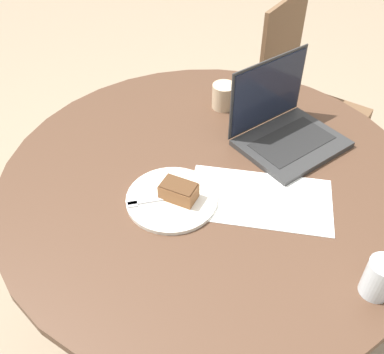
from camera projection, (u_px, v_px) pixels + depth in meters
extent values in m
plane|color=gray|center=(206.00, 312.00, 1.84)|extent=(12.00, 12.00, 0.00)
cylinder|color=#4C3323|center=(206.00, 310.00, 1.83)|extent=(0.49, 0.49, 0.02)
cylinder|color=#4C3323|center=(208.00, 255.00, 1.58)|extent=(0.12, 0.12, 0.71)
cylinder|color=#4C3323|center=(211.00, 179.00, 1.33)|extent=(1.24, 1.24, 0.03)
cube|color=brown|center=(313.00, 118.00, 2.06)|extent=(0.57, 0.57, 0.02)
cube|color=brown|center=(281.00, 54.00, 1.97)|extent=(0.21, 0.34, 0.50)
cube|color=brown|center=(356.00, 150.00, 2.26)|extent=(0.05, 0.05, 0.44)
cube|color=brown|center=(326.00, 194.00, 2.02)|extent=(0.05, 0.05, 0.44)
cube|color=brown|center=(286.00, 124.00, 2.42)|extent=(0.05, 0.05, 0.44)
cube|color=brown|center=(252.00, 163.00, 2.18)|extent=(0.05, 0.05, 0.44)
cube|color=white|center=(260.00, 199.00, 1.25)|extent=(0.41, 0.25, 0.00)
cylinder|color=silver|center=(172.00, 199.00, 1.24)|extent=(0.25, 0.25, 0.01)
cube|color=brown|center=(179.00, 192.00, 1.22)|extent=(0.11, 0.09, 0.04)
cube|color=#4D311C|center=(178.00, 185.00, 1.20)|extent=(0.11, 0.09, 0.00)
cube|color=silver|center=(159.00, 199.00, 1.23)|extent=(0.17, 0.06, 0.00)
cube|color=silver|center=(132.00, 203.00, 1.21)|extent=(0.03, 0.03, 0.00)
cylinder|color=#C6AD89|center=(224.00, 96.00, 1.55)|extent=(0.08, 0.08, 0.09)
cylinder|color=silver|center=(379.00, 278.00, 1.00)|extent=(0.07, 0.07, 0.10)
cube|color=#2D2D2D|center=(292.00, 144.00, 1.41)|extent=(0.39, 0.39, 0.02)
cube|color=black|center=(292.00, 141.00, 1.41)|extent=(0.28, 0.27, 0.00)
cube|color=#2D2D2D|center=(268.00, 92.00, 1.40)|extent=(0.23, 0.21, 0.23)
cube|color=black|center=(269.00, 92.00, 1.40)|extent=(0.22, 0.20, 0.21)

